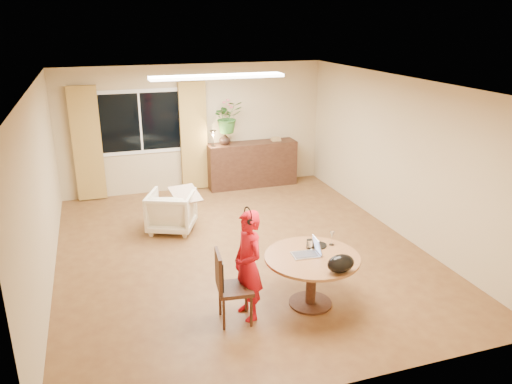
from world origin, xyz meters
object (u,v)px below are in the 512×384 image
Objects in this scene: dining_chair at (235,287)px; armchair at (172,211)px; sideboard at (252,164)px; dining_table at (312,267)px; child at (248,265)px.

dining_chair is 2.98m from armchair.
armchair is 0.40× the size of sideboard.
child is at bearing 179.96° from dining_table.
dining_table is at bearing 137.51° from armchair.
dining_table is 1.29× the size of dining_chair.
dining_table is at bearing 9.47° from dining_chair.
child is 2.97m from armchair.
armchair is (-0.28, 2.96, -0.11)m from dining_chair.
dining_table is 1.02m from dining_chair.
dining_table is 0.62× the size of sideboard.
child is at bearing -108.34° from sideboard.
sideboard reaches higher than dining_table.
dining_table is 1.56× the size of armchair.
dining_table is 0.85m from child.
child is 0.71× the size of sideboard.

